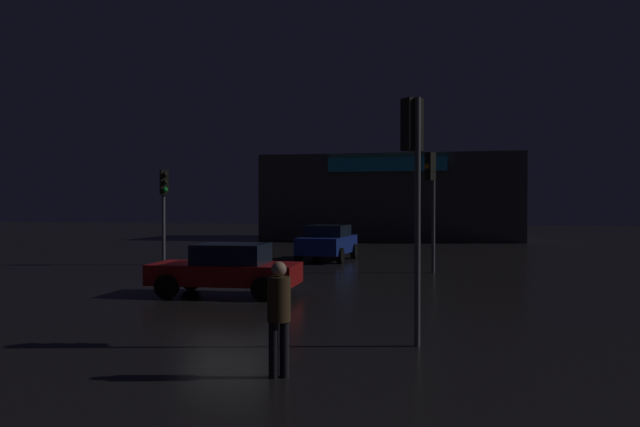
% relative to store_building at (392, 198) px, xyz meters
% --- Properties ---
extents(ground_plane, '(120.00, 120.00, 0.00)m').
position_rel_store_building_xyz_m(ground_plane, '(-2.05, -27.94, -2.97)').
color(ground_plane, black).
extents(store_building, '(17.88, 7.31, 5.93)m').
position_rel_store_building_xyz_m(store_building, '(0.00, 0.00, 0.00)').
color(store_building, '#4C4742').
rests_on(store_building, ground).
extents(traffic_signal_opposite, '(0.41, 0.43, 3.92)m').
position_rel_store_building_xyz_m(traffic_signal_opposite, '(-7.24, -21.41, -0.15)').
color(traffic_signal_opposite, '#595B60').
rests_on(traffic_signal_opposite, ground).
extents(traffic_signal_cross_left, '(0.42, 0.42, 4.40)m').
position_rel_store_building_xyz_m(traffic_signal_cross_left, '(3.67, -22.17, 0.22)').
color(traffic_signal_cross_left, '#595B60').
rests_on(traffic_signal_cross_left, ground).
extents(traffic_signal_cross_right, '(0.42, 0.42, 4.40)m').
position_rel_store_building_xyz_m(traffic_signal_cross_right, '(3.85, -34.20, 0.40)').
color(traffic_signal_cross_right, '#595B60').
rests_on(traffic_signal_cross_right, ground).
extents(car_near, '(2.26, 4.13, 1.57)m').
position_rel_store_building_xyz_m(car_near, '(-1.06, -17.94, -2.15)').
color(car_near, navy).
rests_on(car_near, ground).
extents(car_crossing, '(4.09, 2.15, 1.42)m').
position_rel_store_building_xyz_m(car_crossing, '(-1.58, -29.11, -2.24)').
color(car_crossing, '#A51414').
rests_on(car_crossing, ground).
extents(pedestrian, '(0.45, 0.45, 1.69)m').
position_rel_store_building_xyz_m(pedestrian, '(2.10, -36.76, -1.99)').
color(pedestrian, black).
rests_on(pedestrian, ground).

